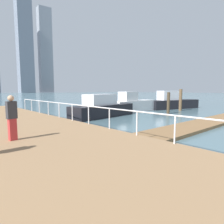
# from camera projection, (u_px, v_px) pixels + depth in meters

# --- Properties ---
(ground_plane) EXTENTS (300.00, 300.00, 0.00)m
(ground_plane) POSITION_uv_depth(u_px,v_px,m) (69.00, 114.00, 19.27)
(ground_plane) COLOR slate
(floating_dock) EXTENTS (15.47, 2.00, 0.18)m
(floating_dock) POSITION_uv_depth(u_px,v_px,m) (206.00, 123.00, 13.56)
(floating_dock) COLOR olive
(floating_dock) RESTS_ON ground_plane
(boardwalk_railing) EXTENTS (0.06, 27.51, 1.08)m
(boardwalk_railing) POSITION_uv_depth(u_px,v_px,m) (122.00, 114.00, 9.16)
(boardwalk_railing) COLOR white
(boardwalk_railing) RESTS_ON boardwalk
(dock_piling_0) EXTENTS (0.29, 0.29, 2.15)m
(dock_piling_0) POSITION_uv_depth(u_px,v_px,m) (168.00, 103.00, 19.39)
(dock_piling_0) COLOR #473826
(dock_piling_0) RESTS_ON ground_plane
(dock_piling_2) EXTENTS (0.34, 0.34, 2.46)m
(dock_piling_2) POSITION_uv_depth(u_px,v_px,m) (180.00, 100.00, 22.28)
(dock_piling_2) COLOR brown
(dock_piling_2) RESTS_ON ground_plane
(moored_boat_1) EXTENTS (5.80, 1.74, 2.18)m
(moored_boat_1) POSITION_uv_depth(u_px,v_px,m) (132.00, 105.00, 21.25)
(moored_boat_1) COLOR white
(moored_boat_1) RESTS_ON ground_plane
(moored_boat_2) EXTENTS (7.32, 3.39, 2.26)m
(moored_boat_2) POSITION_uv_depth(u_px,v_px,m) (172.00, 102.00, 24.66)
(moored_boat_2) COLOR black
(moored_boat_2) RESTS_ON ground_plane
(moored_boat_3) EXTENTS (6.69, 2.65, 2.00)m
(moored_boat_3) POSITION_uv_depth(u_px,v_px,m) (102.00, 108.00, 17.29)
(moored_boat_3) COLOR black
(moored_boat_3) RESTS_ON ground_plane
(pedestrian_1) EXTENTS (0.39, 0.27, 1.77)m
(pedestrian_1) POSITION_uv_depth(u_px,v_px,m) (12.00, 117.00, 7.65)
(pedestrian_1) COLOR #BF3333
(pedestrian_1) RESTS_ON boardwalk
(skyline_tower_6) EXTENTS (11.76, 7.75, 84.22)m
(skyline_tower_6) POSITION_uv_depth(u_px,v_px,m) (24.00, 39.00, 154.93)
(skyline_tower_6) COLOR gray
(skyline_tower_6) RESTS_ON ground_plane
(skyline_tower_7) EXTENTS (11.88, 8.99, 74.48)m
(skyline_tower_7) POSITION_uv_depth(u_px,v_px,m) (45.00, 51.00, 177.11)
(skyline_tower_7) COLOR #8C939E
(skyline_tower_7) RESTS_ON ground_plane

